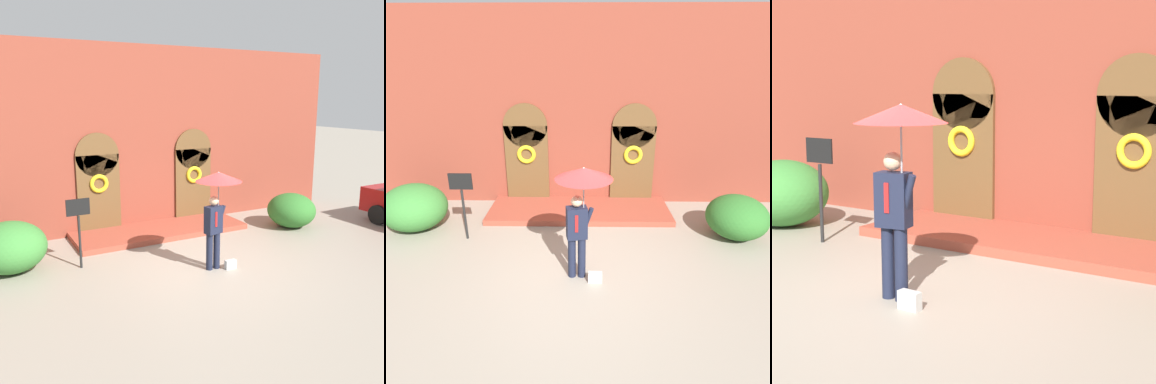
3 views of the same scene
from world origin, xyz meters
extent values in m
plane|color=gray|center=(0.00, 0.00, 0.00)|extent=(80.00, 80.00, 0.00)
cube|color=brown|center=(0.00, 4.20, 2.80)|extent=(14.00, 0.50, 5.60)
cube|color=brown|center=(-1.60, 3.91, 1.20)|extent=(1.30, 0.08, 2.40)
cylinder|color=brown|center=(-1.60, 3.91, 2.40)|extent=(1.30, 0.08, 1.30)
cube|color=brown|center=(1.60, 3.91, 1.20)|extent=(1.30, 0.08, 2.40)
cylinder|color=brown|center=(1.60, 3.91, 2.40)|extent=(1.30, 0.08, 1.30)
torus|color=yellow|center=(-1.60, 3.84, 1.55)|extent=(0.56, 0.12, 0.56)
torus|color=yellow|center=(1.60, 3.84, 1.55)|extent=(0.56, 0.12, 0.56)
cube|color=#98402E|center=(0.00, 3.05, 0.08)|extent=(5.20, 1.80, 0.16)
cylinder|color=#191E33|center=(-0.11, -0.09, 0.45)|extent=(0.16, 0.16, 0.90)
cylinder|color=#191E33|center=(0.09, -0.09, 0.45)|extent=(0.16, 0.16, 0.90)
cube|color=#191E33|center=(-0.01, -0.09, 1.23)|extent=(0.44, 0.31, 0.66)
cube|color=#A51919|center=(-0.01, -0.22, 1.27)|extent=(0.06, 0.02, 0.36)
sphere|color=tan|center=(-0.01, -0.09, 1.69)|extent=(0.22, 0.22, 0.22)
cylinder|color=#191E33|center=(0.21, -0.09, 1.33)|extent=(0.22, 0.09, 0.46)
cylinder|color=gray|center=(0.12, -0.09, 1.65)|extent=(0.02, 0.02, 0.98)
cone|color=red|center=(0.12, -0.09, 2.25)|extent=(1.10, 1.10, 0.22)
cone|color=white|center=(0.12, -0.09, 2.27)|extent=(0.61, 0.61, 0.20)
cube|color=#B7B7B2|center=(0.37, -0.29, 0.11)|extent=(0.28, 0.13, 0.22)
cylinder|color=black|center=(-2.80, 1.47, 0.65)|extent=(0.06, 0.06, 1.30)
cube|color=black|center=(-2.80, 1.47, 1.52)|extent=(0.56, 0.03, 0.40)
ellipsoid|color=#387A33|center=(-4.31, 2.01, 0.61)|extent=(1.69, 1.62, 1.22)
ellipsoid|color=#2D6B28|center=(3.97, 1.70, 0.54)|extent=(1.49, 1.56, 1.08)
cylinder|color=black|center=(6.64, 0.55, 0.32)|extent=(0.23, 0.64, 0.64)
camera|label=1|loc=(-5.03, -8.39, 4.05)|focal=40.00mm
camera|label=2|loc=(0.12, -6.11, 4.22)|focal=32.00mm
camera|label=3|loc=(4.74, -5.93, 2.60)|focal=60.00mm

